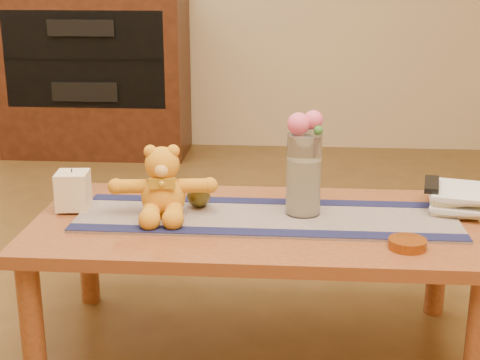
# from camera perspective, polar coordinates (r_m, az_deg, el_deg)

# --- Properties ---
(floor) EXTENTS (5.50, 5.50, 0.00)m
(floor) POSITION_cam_1_polar(r_m,az_deg,el_deg) (2.41, 1.22, -13.36)
(floor) COLOR #523717
(floor) RESTS_ON ground
(coffee_table_top) EXTENTS (1.40, 0.70, 0.04)m
(coffee_table_top) POSITION_cam_1_polar(r_m,az_deg,el_deg) (2.22, 1.29, -3.73)
(coffee_table_top) COLOR brown
(coffee_table_top) RESTS_ON floor
(table_leg_fl) EXTENTS (0.07, 0.07, 0.41)m
(table_leg_fl) POSITION_cam_1_polar(r_m,az_deg,el_deg) (2.18, -16.58, -11.37)
(table_leg_fl) COLOR brown
(table_leg_fl) RESTS_ON floor
(table_leg_fr) EXTENTS (0.07, 0.07, 0.41)m
(table_leg_fr) POSITION_cam_1_polar(r_m,az_deg,el_deg) (2.12, 18.79, -12.49)
(table_leg_fr) COLOR brown
(table_leg_fr) RESTS_ON floor
(table_leg_bl) EXTENTS (0.07, 0.07, 0.41)m
(table_leg_bl) POSITION_cam_1_polar(r_m,az_deg,el_deg) (2.68, -12.28, -5.61)
(table_leg_bl) COLOR brown
(table_leg_bl) RESTS_ON floor
(table_leg_br) EXTENTS (0.07, 0.07, 0.41)m
(table_leg_br) POSITION_cam_1_polar(r_m,az_deg,el_deg) (2.63, 15.79, -6.34)
(table_leg_br) COLOR brown
(table_leg_br) RESTS_ON floor
(persian_runner) EXTENTS (1.20, 0.35, 0.01)m
(persian_runner) POSITION_cam_1_polar(r_m,az_deg,el_deg) (2.22, 2.19, -3.05)
(persian_runner) COLOR #1A1D4B
(persian_runner) RESTS_ON coffee_table_top
(runner_border_near) EXTENTS (1.20, 0.06, 0.00)m
(runner_border_near) POSITION_cam_1_polar(r_m,az_deg,el_deg) (2.09, 2.03, -4.28)
(runner_border_near) COLOR #14163C
(runner_border_near) RESTS_ON persian_runner
(runner_border_far) EXTENTS (1.20, 0.06, 0.00)m
(runner_border_far) POSITION_cam_1_polar(r_m,az_deg,el_deg) (2.36, 2.33, -1.74)
(runner_border_far) COLOR #14163C
(runner_border_far) RESTS_ON persian_runner
(teddy_bear) EXTENTS (0.35, 0.30, 0.22)m
(teddy_bear) POSITION_cam_1_polar(r_m,az_deg,el_deg) (2.22, -6.30, -0.17)
(teddy_bear) COLOR orange
(teddy_bear) RESTS_ON persian_runner
(pillar_candle) EXTENTS (0.11, 0.11, 0.12)m
(pillar_candle) POSITION_cam_1_polar(r_m,az_deg,el_deg) (2.34, -13.43, -0.82)
(pillar_candle) COLOR beige
(pillar_candle) RESTS_ON persian_runner
(candle_wick) EXTENTS (0.00, 0.00, 0.01)m
(candle_wick) POSITION_cam_1_polar(r_m,az_deg,el_deg) (2.32, -13.55, 0.76)
(candle_wick) COLOR black
(candle_wick) RESTS_ON pillar_candle
(glass_vase) EXTENTS (0.11, 0.11, 0.26)m
(glass_vase) POSITION_cam_1_polar(r_m,az_deg,el_deg) (2.21, 5.21, 0.45)
(glass_vase) COLOR silver
(glass_vase) RESTS_ON persian_runner
(potpourri_fill) EXTENTS (0.09, 0.09, 0.18)m
(potpourri_fill) POSITION_cam_1_polar(r_m,az_deg,el_deg) (2.23, 5.18, -0.51)
(potpourri_fill) COLOR beige
(potpourri_fill) RESTS_ON glass_vase
(rose_left) EXTENTS (0.07, 0.07, 0.07)m
(rose_left) POSITION_cam_1_polar(r_m,az_deg,el_deg) (2.16, 4.80, 4.58)
(rose_left) COLOR #E6517C
(rose_left) RESTS_ON glass_vase
(rose_right) EXTENTS (0.06, 0.06, 0.06)m
(rose_right) POSITION_cam_1_polar(r_m,az_deg,el_deg) (2.18, 5.99, 4.90)
(rose_right) COLOR #E6517C
(rose_right) RESTS_ON glass_vase
(blue_flower_back) EXTENTS (0.04, 0.04, 0.04)m
(blue_flower_back) POSITION_cam_1_polar(r_m,az_deg,el_deg) (2.21, 5.57, 4.64)
(blue_flower_back) COLOR #546AB7
(blue_flower_back) RESTS_ON glass_vase
(blue_flower_side) EXTENTS (0.04, 0.04, 0.04)m
(blue_flower_side) POSITION_cam_1_polar(r_m,az_deg,el_deg) (2.20, 4.52, 4.37)
(blue_flower_side) COLOR #546AB7
(blue_flower_side) RESTS_ON glass_vase
(leaf_sprig) EXTENTS (0.03, 0.03, 0.03)m
(leaf_sprig) POSITION_cam_1_polar(r_m,az_deg,el_deg) (2.16, 6.38, 4.05)
(leaf_sprig) COLOR #33662D
(leaf_sprig) RESTS_ON glass_vase
(bronze_ball) EXTENTS (0.09, 0.09, 0.08)m
(bronze_ball) POSITION_cam_1_polar(r_m,az_deg,el_deg) (2.30, -3.39, -1.28)
(bronze_ball) COLOR #4F471A
(bronze_ball) RESTS_ON persian_runner
(book_bottom) EXTENTS (0.20, 0.24, 0.02)m
(book_bottom) POSITION_cam_1_polar(r_m,az_deg,el_deg) (2.40, 15.21, -1.98)
(book_bottom) COLOR #F3E4BB
(book_bottom) RESTS_ON coffee_table_top
(book_lower) EXTENTS (0.22, 0.26, 0.02)m
(book_lower) POSITION_cam_1_polar(r_m,az_deg,el_deg) (2.39, 15.36, -1.59)
(book_lower) COLOR #F3E4BB
(book_lower) RESTS_ON book_bottom
(book_upper) EXTENTS (0.18, 0.24, 0.02)m
(book_upper) POSITION_cam_1_polar(r_m,az_deg,el_deg) (2.39, 15.13, -1.08)
(book_upper) COLOR #F3E4BB
(book_upper) RESTS_ON book_lower
(book_top) EXTENTS (0.21, 0.26, 0.02)m
(book_top) POSITION_cam_1_polar(r_m,az_deg,el_deg) (2.38, 15.41, -0.70)
(book_top) COLOR #F3E4BB
(book_top) RESTS_ON book_upper
(tv_remote) EXTENTS (0.07, 0.17, 0.02)m
(tv_remote) POSITION_cam_1_polar(r_m,az_deg,el_deg) (2.37, 15.34, -0.35)
(tv_remote) COLOR black
(tv_remote) RESTS_ON book_top
(amber_dish) EXTENTS (0.13, 0.13, 0.03)m
(amber_dish) POSITION_cam_1_polar(r_m,az_deg,el_deg) (2.04, 13.47, -5.08)
(amber_dish) COLOR #BF5914
(amber_dish) RESTS_ON coffee_table_top
(media_cabinet) EXTENTS (1.20, 0.50, 1.10)m
(media_cabinet) POSITION_cam_1_polar(r_m,az_deg,el_deg) (4.78, -11.70, 8.60)
(media_cabinet) COLOR black
(media_cabinet) RESTS_ON floor
(cabinet_cavity) EXTENTS (1.02, 0.03, 0.61)m
(cabinet_cavity) POSITION_cam_1_polar(r_m,az_deg,el_deg) (4.55, -12.59, 9.53)
(cabinet_cavity) COLOR black
(cabinet_cavity) RESTS_ON media_cabinet
(cabinet_shelf) EXTENTS (1.02, 0.20, 0.02)m
(cabinet_shelf) POSITION_cam_1_polar(r_m,az_deg,el_deg) (4.63, -12.29, 9.67)
(cabinet_shelf) COLOR black
(cabinet_shelf) RESTS_ON media_cabinet
(stereo_upper) EXTENTS (0.42, 0.28, 0.10)m
(stereo_upper) POSITION_cam_1_polar(r_m,az_deg,el_deg) (4.63, -12.37, 12.14)
(stereo_upper) COLOR black
(stereo_upper) RESTS_ON media_cabinet
(stereo_lower) EXTENTS (0.42, 0.28, 0.12)m
(stereo_lower) POSITION_cam_1_polar(r_m,az_deg,el_deg) (4.67, -12.07, 7.30)
(stereo_lower) COLOR black
(stereo_lower) RESTS_ON media_cabinet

